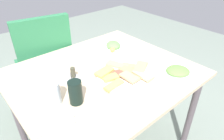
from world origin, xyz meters
TOP-DOWN VIEW (x-y plane):
  - dining_table at (0.00, 0.00)m, footprint 1.05×0.90m
  - dining_chair at (-0.11, 0.64)m, footprint 0.49×0.49m
  - pide_platter at (0.07, -0.13)m, footprint 0.35×0.36m
  - salad_plate_greens at (0.32, -0.30)m, footprint 0.23×0.23m
  - salad_plate_rice at (0.26, 0.20)m, footprint 0.21×0.21m
  - soda_can at (-0.27, -0.13)m, footprint 0.09×0.09m
  - drinking_glass at (-0.35, -0.06)m, footprint 0.07×0.07m
  - paper_napkin at (-0.41, -0.22)m, footprint 0.14×0.14m
  - fork at (-0.41, -0.24)m, footprint 0.20×0.03m
  - spoon at (-0.41, -0.20)m, footprint 0.19×0.02m
  - condiment_caddy at (-0.19, 0.06)m, footprint 0.11×0.11m

SIDE VIEW (x-z plane):
  - dining_chair at x=-0.11m, z-range 0.07..1.00m
  - dining_table at x=0.00m, z-range 0.27..0.98m
  - paper_napkin at x=-0.41m, z-range 0.70..0.70m
  - fork at x=-0.41m, z-range 0.70..0.71m
  - spoon at x=-0.41m, z-range 0.70..0.71m
  - pide_platter at x=0.07m, z-range 0.69..0.74m
  - salad_plate_greens at x=0.32m, z-range 0.69..0.74m
  - salad_plate_rice at x=0.26m, z-range 0.69..0.74m
  - condiment_caddy at x=-0.19m, z-range 0.68..0.76m
  - drinking_glass at x=-0.35m, z-range 0.70..0.82m
  - soda_can at x=-0.27m, z-range 0.70..0.82m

